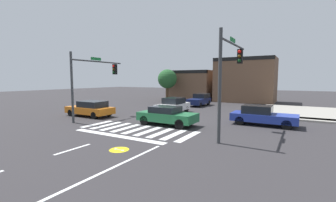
# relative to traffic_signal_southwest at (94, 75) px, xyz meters

# --- Properties ---
(ground_plane) EXTENTS (120.00, 120.00, 0.00)m
(ground_plane) POSITION_rel_traffic_signal_southwest_xyz_m (5.76, 2.95, -3.71)
(ground_plane) COLOR #302D30
(crosswalk_near) EXTENTS (7.99, 2.90, 0.01)m
(crosswalk_near) POSITION_rel_traffic_signal_southwest_xyz_m (5.76, -1.55, -3.71)
(crosswalk_near) COLOR silver
(crosswalk_near) RESTS_ON ground_plane
(lane_markings) EXTENTS (6.80, 24.25, 0.01)m
(lane_markings) POSITION_rel_traffic_signal_southwest_xyz_m (6.82, -9.78, -3.71)
(lane_markings) COLOR white
(lane_markings) RESTS_ON ground_plane
(bike_detector_marking) EXTENTS (0.95, 0.95, 0.01)m
(bike_detector_marking) POSITION_rel_traffic_signal_southwest_xyz_m (7.74, -5.50, -3.71)
(bike_detector_marking) COLOR yellow
(bike_detector_marking) RESTS_ON ground_plane
(curb_corner_northeast) EXTENTS (10.00, 10.60, 0.15)m
(curb_corner_northeast) POSITION_rel_traffic_signal_southwest_xyz_m (14.25, 12.37, -3.63)
(curb_corner_northeast) COLOR #9E998E
(curb_corner_northeast) RESTS_ON ground_plane
(storefront_row) EXTENTS (16.30, 7.04, 6.43)m
(storefront_row) POSITION_rel_traffic_signal_southwest_xyz_m (4.09, 22.03, -0.85)
(storefront_row) COLOR brown
(storefront_row) RESTS_ON ground_plane
(traffic_signal_southwest) EXTENTS (0.32, 5.55, 5.44)m
(traffic_signal_southwest) POSITION_rel_traffic_signal_southwest_xyz_m (0.00, 0.00, 0.00)
(traffic_signal_southwest) COLOR #383A3D
(traffic_signal_southwest) RESTS_ON ground_plane
(traffic_signal_southeast) EXTENTS (0.32, 5.26, 5.94)m
(traffic_signal_southeast) POSITION_rel_traffic_signal_southwest_xyz_m (11.50, -0.15, 0.38)
(traffic_signal_southeast) COLOR #383A3D
(traffic_signal_southeast) RESTS_ON ground_plane
(car_orange) EXTENTS (4.49, 1.94, 1.40)m
(car_orange) POSITION_rel_traffic_signal_southwest_xyz_m (-1.29, 0.69, -2.99)
(car_orange) COLOR orange
(car_orange) RESTS_ON ground_plane
(car_blue) EXTENTS (4.51, 1.90, 1.44)m
(car_blue) POSITION_rel_traffic_signal_southwest_xyz_m (12.75, 4.26, -2.99)
(car_blue) COLOR #23389E
(car_blue) RESTS_ON ground_plane
(car_white) EXTENTS (1.80, 4.29, 1.54)m
(car_white) POSITION_rel_traffic_signal_southwest_xyz_m (4.27, 6.11, -2.94)
(car_white) COLOR white
(car_white) RESTS_ON ground_plane
(car_green) EXTENTS (4.29, 1.90, 1.37)m
(car_green) POSITION_rel_traffic_signal_southwest_xyz_m (6.70, 0.77, -2.99)
(car_green) COLOR #1E6638
(car_green) RESTS_ON ground_plane
(car_navy) EXTENTS (1.76, 4.21, 1.51)m
(car_navy) POSITION_rel_traffic_signal_southwest_xyz_m (4.03, 13.48, -2.95)
(car_navy) COLOR #141E4C
(car_navy) RESTS_ON ground_plane
(roadside_tree) EXTENTS (2.94, 2.94, 4.87)m
(roadside_tree) POSITION_rel_traffic_signal_southwest_xyz_m (-2.74, 16.95, -0.34)
(roadside_tree) COLOR #4C3823
(roadside_tree) RESTS_ON ground_plane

